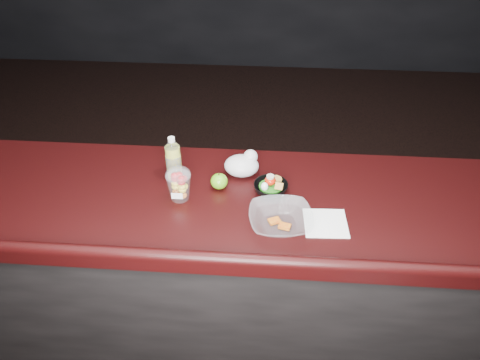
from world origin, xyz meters
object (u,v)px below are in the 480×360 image
Objects in this scene: green_apple at (219,181)px; snack_bowl at (270,187)px; fruit_cup at (179,184)px; lemonade_bottle at (174,161)px; takeout_bowl at (280,220)px.

green_apple is 0.46× the size of snack_bowl.
fruit_cup is 0.37m from snack_bowl.
snack_bowl is at bearing -10.70° from lemonade_bottle.
green_apple is at bearing -17.20° from lemonade_bottle.
takeout_bowl is (0.45, -0.28, -0.05)m from lemonade_bottle.
lemonade_bottle is at bearing 108.43° from fruit_cup.
lemonade_bottle is 0.75× the size of takeout_bowl.
fruit_cup is 0.89× the size of snack_bowl.
takeout_bowl is at bearing -78.35° from snack_bowl.
snack_bowl is (0.41, -0.08, -0.06)m from lemonade_bottle.
fruit_cup reaches higher than takeout_bowl.
lemonade_bottle is 0.21m from green_apple.
lemonade_bottle reaches higher than takeout_bowl.
lemonade_bottle reaches higher than snack_bowl.
green_apple reaches higher than takeout_bowl.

